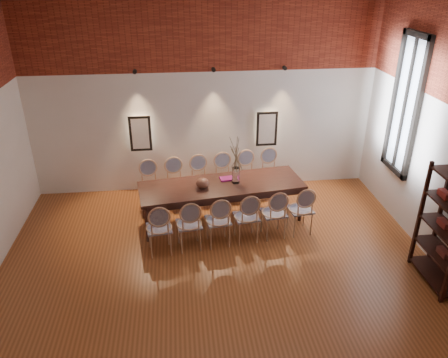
{
  "coord_description": "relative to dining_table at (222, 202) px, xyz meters",
  "views": [
    {
      "loc": [
        -0.53,
        -5.03,
        4.38
      ],
      "look_at": [
        0.21,
        1.68,
        1.05
      ],
      "focal_mm": 35.0,
      "sensor_mm": 36.0,
      "label": 1
    }
  ],
  "objects": [
    {
      "name": "dining_table",
      "position": [
        0.0,
        0.0,
        0.0
      ],
      "size": [
        3.11,
        1.36,
        0.75
      ],
      "primitive_type": "cube",
      "rotation": [
        0.0,
        0.0,
        0.14
      ],
      "color": "#381B15",
      "rests_on": "floor"
    },
    {
      "name": "chair_near_f",
      "position": [
        1.34,
        -0.59,
        0.09
      ],
      "size": [
        0.5,
        0.5,
        0.94
      ],
      "primitive_type": null,
      "rotation": [
        0.0,
        0.0,
        0.14
      ],
      "color": "tan",
      "rests_on": "floor"
    },
    {
      "name": "chair_near_c",
      "position": [
        -0.15,
        -0.79,
        0.09
      ],
      "size": [
        0.5,
        0.5,
        0.94
      ],
      "primitive_type": null,
      "rotation": [
        0.0,
        0.0,
        0.14
      ],
      "color": "tan",
      "rests_on": "floor"
    },
    {
      "name": "chair_far_b",
      "position": [
        -0.85,
        0.66,
        0.09
      ],
      "size": [
        0.5,
        0.5,
        0.94
      ],
      "primitive_type": null,
      "rotation": [
        0.0,
        0.0,
        3.28
      ],
      "color": "tan",
      "rests_on": "floor"
    },
    {
      "name": "spot_fixture_mid",
      "position": [
        -0.01,
        1.34,
        2.17
      ],
      "size": [
        0.08,
        0.1,
        0.08
      ],
      "primitive_type": "cylinder",
      "rotation": [
        1.57,
        0.0,
        0.0
      ],
      "color": "black",
      "rests_on": "wall_back"
    },
    {
      "name": "ceiling",
      "position": [
        -0.21,
        -2.08,
        3.63
      ],
      "size": [
        7.0,
        7.0,
        0.02
      ],
      "primitive_type": "cube",
      "color": "silver",
      "rests_on": "ground"
    },
    {
      "name": "wall_back",
      "position": [
        -0.21,
        1.47,
        1.62
      ],
      "size": [
        7.0,
        0.1,
        4.0
      ],
      "primitive_type": "cube",
      "color": "silver",
      "rests_on": "ground"
    },
    {
      "name": "chair_far_c",
      "position": [
        -0.35,
        0.72,
        0.09
      ],
      "size": [
        0.5,
        0.5,
        0.94
      ],
      "primitive_type": null,
      "rotation": [
        0.0,
        0.0,
        3.28
      ],
      "color": "tan",
      "rests_on": "floor"
    },
    {
      "name": "spot_fixture_right",
      "position": [
        1.39,
        1.34,
        2.17
      ],
      "size": [
        0.08,
        0.1,
        0.08
      ],
      "primitive_type": "cylinder",
      "rotation": [
        1.57,
        0.0,
        0.0
      ],
      "color": "black",
      "rests_on": "wall_back"
    },
    {
      "name": "window_mullion",
      "position": [
        3.23,
        -0.08,
        1.77
      ],
      "size": [
        0.06,
        0.06,
        2.4
      ],
      "primitive_type": "cube",
      "color": "black",
      "rests_on": "wall_right"
    },
    {
      "name": "bowl",
      "position": [
        -0.35,
        -0.1,
        0.46
      ],
      "size": [
        0.24,
        0.24,
        0.18
      ],
      "primitive_type": "ellipsoid",
      "color": "brown",
      "rests_on": "dining_table"
    },
    {
      "name": "floor",
      "position": [
        -0.21,
        -2.08,
        -0.39
      ],
      "size": [
        7.0,
        7.0,
        0.02
      ],
      "primitive_type": "cube",
      "color": "brown",
      "rests_on": "ground"
    },
    {
      "name": "chair_far_f",
      "position": [
        1.14,
        0.93,
        0.09
      ],
      "size": [
        0.5,
        0.5,
        0.94
      ],
      "primitive_type": null,
      "rotation": [
        0.0,
        0.0,
        3.28
      ],
      "color": "tan",
      "rests_on": "floor"
    },
    {
      "name": "window_glass",
      "position": [
        3.25,
        -0.08,
        1.77
      ],
      "size": [
        0.02,
        0.78,
        2.38
      ],
      "primitive_type": "cube",
      "color": "silver",
      "rests_on": "wall_right"
    },
    {
      "name": "chair_far_a",
      "position": [
        -1.34,
        0.59,
        0.09
      ],
      "size": [
        0.5,
        0.5,
        0.94
      ],
      "primitive_type": null,
      "rotation": [
        0.0,
        0.0,
        3.28
      ],
      "color": "tan",
      "rests_on": "floor"
    },
    {
      "name": "niche_left",
      "position": [
        -1.51,
        1.37,
        0.93
      ],
      "size": [
        0.36,
        0.06,
        0.66
      ],
      "primitive_type": "cube",
      "color": "#FFEAC6",
      "rests_on": "wall_back"
    },
    {
      "name": "chair_near_a",
      "position": [
        -1.14,
        -0.93,
        0.09
      ],
      "size": [
        0.5,
        0.5,
        0.94
      ],
      "primitive_type": null,
      "rotation": [
        0.0,
        0.0,
        0.14
      ],
      "color": "tan",
      "rests_on": "floor"
    },
    {
      "name": "brick_band_back",
      "position": [
        -0.21,
        1.4,
        2.88
      ],
      "size": [
        7.0,
        0.02,
        1.5
      ],
      "primitive_type": "cube",
      "color": "maroon",
      "rests_on": "ground"
    },
    {
      "name": "chair_far_e",
      "position": [
        0.64,
        0.86,
        0.09
      ],
      "size": [
        0.5,
        0.5,
        0.94
      ],
      "primitive_type": null,
      "rotation": [
        0.0,
        0.0,
        3.28
      ],
      "color": "tan",
      "rests_on": "floor"
    },
    {
      "name": "book",
      "position": [
        0.12,
        0.18,
        0.39
      ],
      "size": [
        0.28,
        0.21,
        0.03
      ],
      "primitive_type": "cube",
      "rotation": [
        0.0,
        0.0,
        0.14
      ],
      "color": "#7D0E5C",
      "rests_on": "dining_table"
    },
    {
      "name": "chair_near_b",
      "position": [
        -0.64,
        -0.86,
        0.09
      ],
      "size": [
        0.5,
        0.5,
        0.94
      ],
      "primitive_type": null,
      "rotation": [
        0.0,
        0.0,
        0.14
      ],
      "color": "tan",
      "rests_on": "floor"
    },
    {
      "name": "window_frame",
      "position": [
        3.23,
        -0.08,
        1.77
      ],
      "size": [
        0.08,
        0.9,
        2.5
      ],
      "primitive_type": "cube",
      "color": "black",
      "rests_on": "wall_right"
    },
    {
      "name": "chair_near_d",
      "position": [
        0.35,
        -0.72,
        0.09
      ],
      "size": [
        0.5,
        0.5,
        0.94
      ],
      "primitive_type": null,
      "rotation": [
        0.0,
        0.0,
        0.14
      ],
      "color": "tan",
      "rests_on": "floor"
    },
    {
      "name": "chair_far_d",
      "position": [
        0.15,
        0.79,
        0.09
      ],
      "size": [
        0.5,
        0.5,
        0.94
      ],
      "primitive_type": null,
      "rotation": [
        0.0,
        0.0,
        3.28
      ],
      "color": "tan",
      "rests_on": "floor"
    },
    {
      "name": "dried_branches",
      "position": [
        0.27,
        0.04,
        0.98
      ],
      "size": [
        0.5,
        0.5,
        0.7
      ],
      "primitive_type": null,
      "color": "brown",
      "rests_on": "vase"
    },
    {
      "name": "brick_band_front",
      "position": [
        -0.21,
        -5.56,
        2.88
      ],
      "size": [
        7.0,
        0.02,
        1.5
      ],
      "primitive_type": "cube",
      "color": "maroon",
      "rests_on": "ground"
    },
    {
      "name": "chair_near_e",
      "position": [
        0.85,
        -0.66,
        0.09
      ],
      "size": [
        0.5,
        0.5,
        0.94
      ],
      "primitive_type": null,
      "rotation": [
        0.0,
        0.0,
        0.14
      ],
      "color": "tan",
      "rests_on": "floor"
    },
    {
      "name": "vase",
      "position": [
        0.27,
        0.04,
        0.53
      ],
      "size": [
        0.14,
        0.14,
        0.3
      ],
      "primitive_type": "cylinder",
      "color": "silver",
      "rests_on": "dining_table"
    },
    {
      "name": "shelving_rack",
      "position": [
        3.07,
        -2.14,
        0.53
      ],
      "size": [
        0.39,
        1.0,
        1.8
      ],
      "primitive_type": null,
      "rotation": [
        0.0,
        0.0,
        -0.01
      ],
      "color": "black",
      "rests_on": "floor"
    },
    {
      "name": "spot_fixture_left",
      "position": [
        -1.51,
        1.34,
        2.17
      ],
      "size": [
        0.08,
        0.1,
        0.08
      ],
      "primitive_type": "cylinder",
      "rotation": [
        1.57,
        0.0,
        0.0
      ],
      "color": "black",
      "rests_on": "wall_back"
    },
    {
      "name": "niche_right",
      "position": [
        1.09,
        1.37,
        0.93
      ],
      "size": [
        0.36,
        0.06,
        0.66
      ],
      "primitive_type": "cube",
      "color": "#FFEAC6",
      "rests_on": "wall_back"
    }
  ]
}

